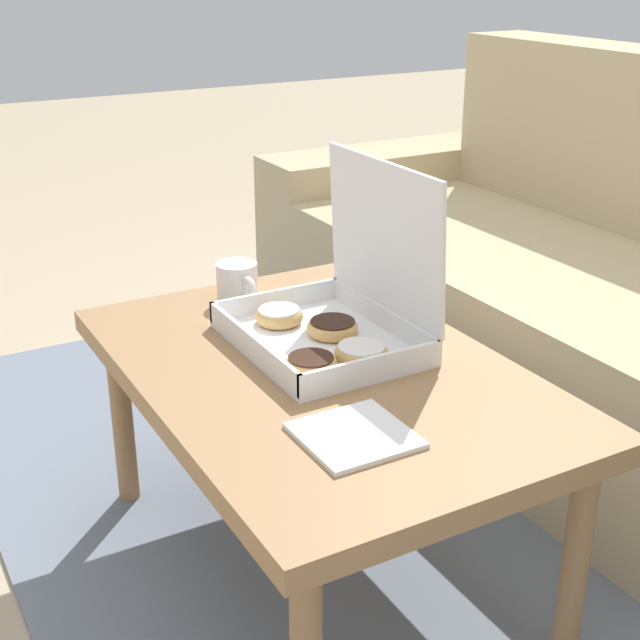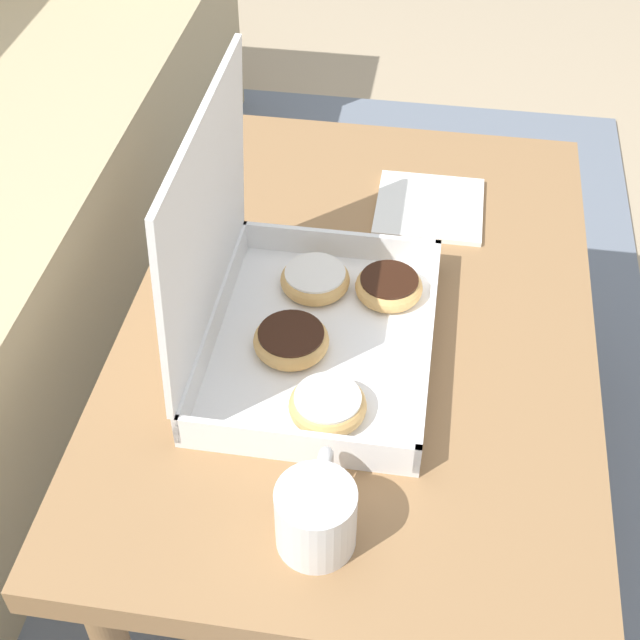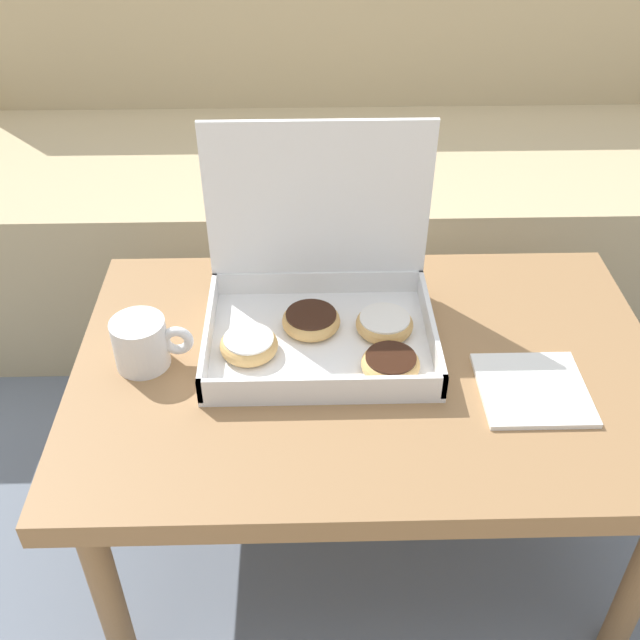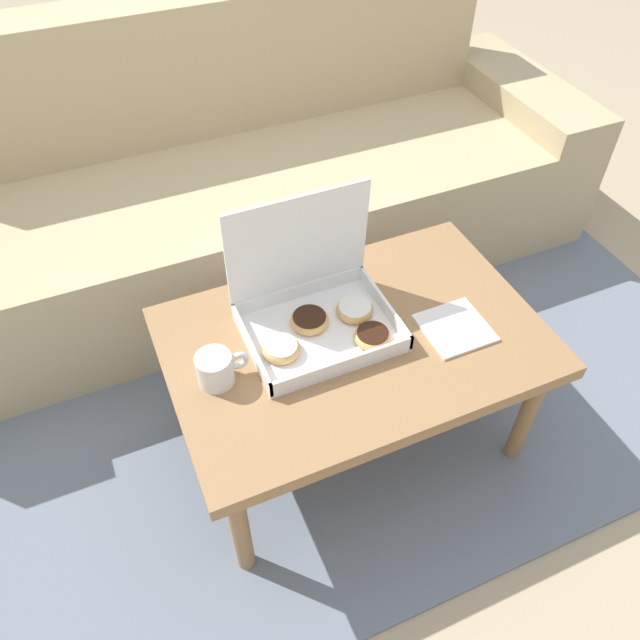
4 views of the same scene
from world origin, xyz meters
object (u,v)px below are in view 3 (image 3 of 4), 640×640
(coffee_table, at_px, (368,383))
(coffee_mug, at_px, (143,343))
(pastry_box, at_px, (324,304))
(couch, at_px, (340,177))

(coffee_table, xyz_separation_m, coffee_mug, (-0.35, 0.00, 0.09))
(coffee_table, xyz_separation_m, pastry_box, (-0.07, 0.07, 0.11))
(couch, distance_m, coffee_mug, 0.98)
(coffee_table, relative_size, pastry_box, 2.54)
(couch, height_order, coffee_table, couch)
(coffee_table, distance_m, coffee_mug, 0.36)
(couch, bearing_deg, coffee_mug, -111.25)
(couch, height_order, pastry_box, couch)
(couch, relative_size, coffee_table, 2.64)
(couch, distance_m, coffee_table, 0.90)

